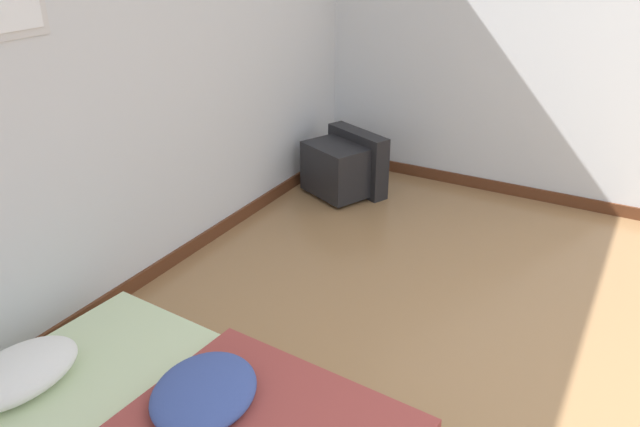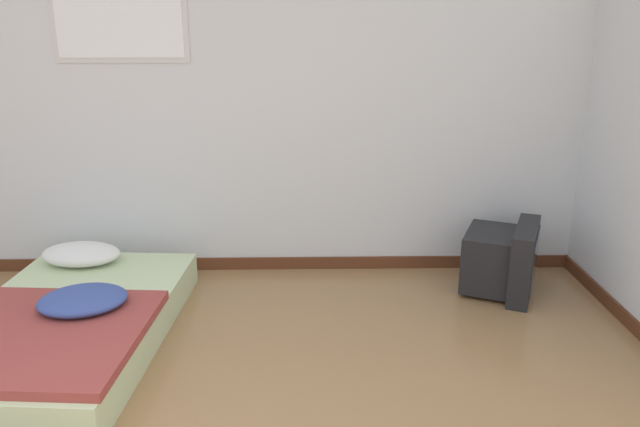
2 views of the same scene
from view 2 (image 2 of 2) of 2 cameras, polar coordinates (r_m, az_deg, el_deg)
The scene contains 3 objects.
wall_back at distance 4.44m, azimuth -11.78°, elevation 10.73°, with size 7.88×0.08×2.60m.
mattress_bed at distance 3.88m, azimuth -22.27°, elevation -9.19°, with size 1.20×1.88×0.35m.
crt_tv at distance 4.40m, azimuth 16.39°, elevation -4.03°, with size 0.62×0.66×0.48m.
Camera 2 is at (0.80, -1.39, 1.81)m, focal length 35.00 mm.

